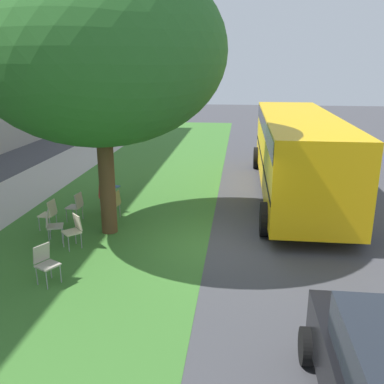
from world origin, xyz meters
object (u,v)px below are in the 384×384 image
chair_7 (52,224)px  chair_4 (74,229)px  street_tree (99,51)px  chair_5 (114,203)px  school_bus (298,147)px  chair_3 (45,261)px  chair_0 (106,195)px  chair_1 (49,212)px  chair_6 (110,185)px  chair_2 (76,205)px

chair_7 → chair_4: bearing=-110.7°
street_tree → chair_4: size_ratio=8.30×
chair_5 → school_bus: school_bus is taller
chair_3 → school_bus: (7.25, -6.10, 1.24)m
chair_0 → chair_1: bearing=147.8°
street_tree → chair_7: (-0.87, 1.28, -4.37)m
chair_0 → school_bus: size_ratio=0.08×
chair_6 → chair_1: bearing=163.9°
street_tree → chair_4: 4.56m
chair_0 → chair_6: 1.27m
chair_4 → chair_1: bearing=46.6°
street_tree → chair_0: street_tree is taller
chair_0 → chair_5: (-0.71, -0.46, 0.00)m
chair_1 → chair_6: 3.14m
street_tree → chair_6: (2.99, 0.88, -4.37)m
street_tree → chair_2: bearing=59.8°
street_tree → school_bus: bearing=-53.0°
chair_1 → chair_7: 0.96m
chair_3 → chair_1: bearing=23.1°
chair_0 → chair_7: size_ratio=1.00×
chair_1 → chair_2: 0.91m
chair_4 → school_bus: (5.37, -6.20, 1.24)m
chair_1 → chair_3: (-2.98, -1.27, 0.00)m
chair_0 → chair_2: same height
chair_2 → chair_6: same height
chair_2 → chair_6: (2.26, -0.37, 0.00)m
street_tree → chair_1: bearing=91.1°
chair_1 → chair_7: same height
street_tree → chair_3: street_tree is taller
chair_2 → street_tree: bearing=-120.2°
street_tree → chair_0: 4.75m
chair_4 → chair_3: bearing=-176.9°
street_tree → chair_2: size_ratio=8.30×
chair_4 → chair_5: same height
chair_6 → chair_2: bearing=170.7°
chair_2 → chair_0: bearing=-31.4°
chair_0 → chair_4: same height
chair_1 → chair_2: same height
chair_3 → chair_7: (2.14, 0.81, 0.00)m
chair_3 → chair_7: same height
street_tree → chair_1: (-0.03, 1.75, -4.37)m
chair_4 → school_bus: size_ratio=0.08×
street_tree → chair_0: (1.74, 0.63, -4.37)m
chair_6 → chair_7: same height
chair_2 → school_bus: bearing=-63.0°
chair_2 → chair_3: bearing=-168.3°
chair_7 → chair_1: bearing=28.9°
chair_4 → school_bus: 8.30m
chair_3 → school_bus: school_bus is taller
chair_7 → school_bus: size_ratio=0.08×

